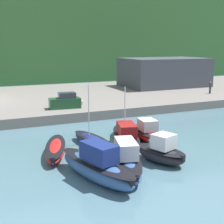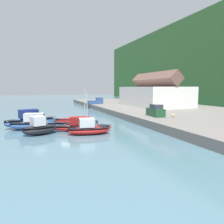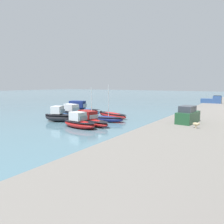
% 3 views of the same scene
% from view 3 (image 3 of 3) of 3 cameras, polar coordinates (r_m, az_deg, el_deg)
% --- Properties ---
extents(ground_plane, '(320.00, 320.00, 0.00)m').
position_cam_3_polar(ground_plane, '(36.19, -5.02, -2.38)').
color(ground_plane, slate).
extents(moored_boat_0, '(3.79, 7.42, 1.00)m').
position_cam_3_polar(moored_boat_0, '(39.25, 0.05, -0.79)').
color(moored_boat_0, red).
rests_on(moored_boat_0, ground_plane).
extents(moored_boat_1, '(2.90, 6.14, 6.03)m').
position_cam_3_polar(moored_boat_1, '(35.27, -1.57, -1.75)').
color(moored_boat_1, navy).
rests_on(moored_boat_1, ground_plane).
extents(moored_boat_2, '(4.47, 8.78, 5.68)m').
position_cam_3_polar(moored_boat_2, '(32.95, -6.05, -2.04)').
color(moored_boat_2, red).
rests_on(moored_boat_2, ground_plane).
extents(moored_boat_3, '(2.87, 6.03, 2.21)m').
position_cam_3_polar(moored_boat_3, '(30.86, -8.63, -2.66)').
color(moored_boat_3, red).
rests_on(moored_boat_3, ground_plane).
extents(moored_boat_4, '(4.31, 8.52, 2.91)m').
position_cam_3_polar(moored_boat_4, '(41.90, -8.58, 0.40)').
color(moored_boat_4, '#33568E').
rests_on(moored_boat_4, ground_plane).
extents(moored_boat_5, '(4.06, 8.45, 2.54)m').
position_cam_3_polar(moored_boat_5, '(39.33, -10.32, -0.32)').
color(moored_boat_5, '#33568E').
rests_on(moored_boat_5, ground_plane).
extents(moored_boat_6, '(3.70, 5.15, 2.52)m').
position_cam_3_polar(moored_boat_6, '(36.68, -13.80, -0.99)').
color(moored_boat_6, black).
rests_on(moored_boat_6, ground_plane).
extents(parked_car_0, '(4.34, 2.15, 2.16)m').
position_cam_3_polar(parked_car_0, '(28.88, 19.18, -0.89)').
color(parked_car_0, '#1E4C2D').
rests_on(parked_car_0, quay_promenade).
extents(pickup_truck_0, '(2.04, 4.75, 1.90)m').
position_cam_3_polar(pickup_truck_0, '(60.78, 24.87, 2.90)').
color(pickup_truck_0, '#2D4C84').
rests_on(pickup_truck_0, quay_promenade).
extents(dog_on_quay, '(0.61, 0.86, 0.68)m').
position_cam_3_polar(dog_on_quay, '(25.75, 21.14, -2.98)').
color(dog_on_quay, tan).
rests_on(dog_on_quay, quay_promenade).
extents(mooring_buoy_1, '(0.55, 0.55, 0.55)m').
position_cam_3_polar(mooring_buoy_1, '(52.60, -8.31, 0.94)').
color(mooring_buoy_1, orange).
rests_on(mooring_buoy_1, ground_plane).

